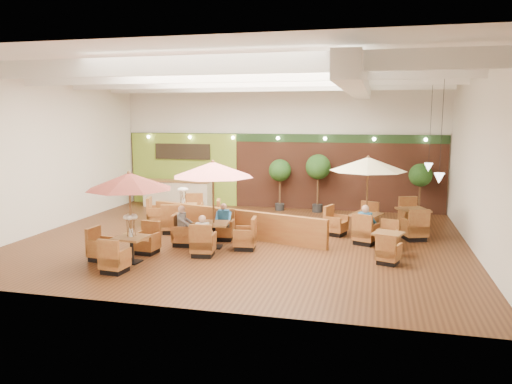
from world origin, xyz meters
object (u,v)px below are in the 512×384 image
(diner_3, at_px, (366,220))
(diner_1, at_px, (223,218))
(booth_divider, at_px, (234,223))
(table_3, at_px, (184,215))
(table_0, at_px, (128,197))
(topiary_2, at_px, (420,177))
(table_2, at_px, (365,179))
(topiary_0, at_px, (280,172))
(table_4, at_px, (388,244))
(diner_4, at_px, (366,221))
(service_counter, at_px, (178,194))
(topiary_1, at_px, (318,169))
(diner_2, at_px, (183,222))
(diner_0, at_px, (203,231))
(table_5, at_px, (412,221))
(table_1, at_px, (213,188))

(diner_3, bearing_deg, diner_1, -152.17)
(booth_divider, height_order, table_3, table_3)
(table_0, distance_m, topiary_2, 11.82)
(table_2, xyz_separation_m, topiary_0, (-3.62, 3.99, -0.32))
(booth_divider, height_order, diner_1, diner_1)
(table_4, height_order, diner_4, diner_4)
(service_counter, relative_size, booth_divider, 0.45)
(service_counter, xyz_separation_m, diner_1, (3.79, -5.30, 0.15))
(topiary_0, distance_m, topiary_1, 1.62)
(table_0, distance_m, table_3, 4.76)
(service_counter, bearing_deg, booth_divider, -50.21)
(table_2, bearing_deg, diner_1, -140.27)
(topiary_0, bearing_deg, table_0, -106.46)
(topiary_1, xyz_separation_m, diner_4, (2.08, -4.99, -1.06))
(diner_1, bearing_deg, table_0, 50.39)
(booth_divider, height_order, table_0, table_0)
(service_counter, height_order, diner_2, diner_2)
(table_0, xyz_separation_m, topiary_2, (8.18, 8.52, -0.23))
(table_3, height_order, table_4, table_3)
(topiary_0, bearing_deg, diner_4, -53.52)
(diner_1, bearing_deg, topiary_1, -123.30)
(booth_divider, distance_m, table_3, 2.43)
(topiary_2, xyz_separation_m, diner_0, (-6.45, -7.47, -0.85))
(topiary_0, distance_m, topiary_2, 5.66)
(table_5, height_order, diner_1, diner_1)
(table_0, bearing_deg, diner_4, 34.44)
(booth_divider, bearing_deg, service_counter, 146.66)
(table_1, xyz_separation_m, diner_0, (0.00, -0.98, -1.09))
(table_1, distance_m, table_3, 3.49)
(topiary_1, relative_size, diner_4, 3.21)
(table_2, bearing_deg, table_0, -122.74)
(table_5, bearing_deg, diner_4, -148.64)
(table_2, relative_size, table_3, 0.97)
(table_4, distance_m, table_5, 3.27)
(table_5, bearing_deg, booth_divider, 178.20)
(service_counter, height_order, table_2, table_2)
(table_5, bearing_deg, topiary_0, 129.28)
(table_2, bearing_deg, service_counter, 175.98)
(topiary_2, height_order, diner_3, topiary_2)
(table_4, bearing_deg, booth_divider, -174.12)
(table_0, relative_size, topiary_1, 1.05)
(diner_0, relative_size, diner_4, 0.99)
(table_4, height_order, diner_3, diner_3)
(table_2, distance_m, diner_2, 6.05)
(topiary_0, height_order, diner_0, topiary_0)
(topiary_0, xyz_separation_m, diner_0, (-0.79, -7.47, -0.89))
(topiary_1, height_order, diner_4, topiary_1)
(table_1, height_order, topiary_2, table_1)
(table_2, bearing_deg, diner_3, -65.27)
(table_0, distance_m, diner_0, 2.30)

